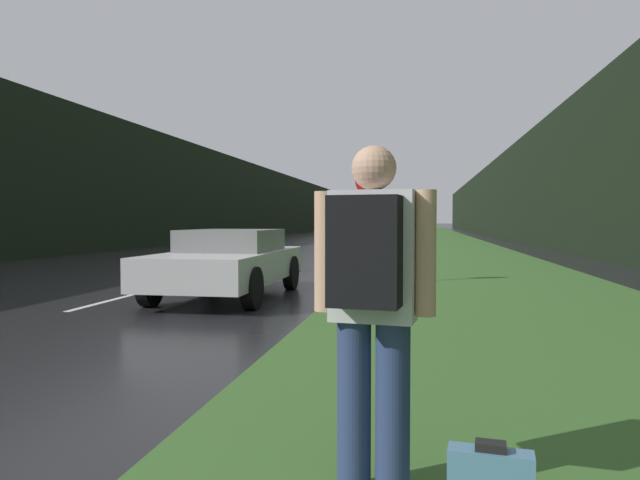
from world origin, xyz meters
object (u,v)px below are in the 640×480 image
at_px(car_passing_near, 229,261).
at_px(delivery_truck, 371,218).
at_px(stop_sign, 369,214).
at_px(hitchhiker_with_backpack, 372,298).
at_px(car_passing_far, 351,235).

relative_size(car_passing_near, delivery_truck, 0.68).
relative_size(stop_sign, hitchhiker_with_backpack, 1.45).
bearing_deg(stop_sign, delivery_truck, 94.98).
xyz_separation_m(hitchhiker_with_backpack, delivery_truck, (-7.23, 82.52, 0.73)).
xyz_separation_m(hitchhiker_with_backpack, car_passing_near, (-3.34, 7.41, -0.37)).
distance_m(hitchhiker_with_backpack, delivery_truck, 82.84).
bearing_deg(hitchhiker_with_backpack, delivery_truck, 102.09).
xyz_separation_m(stop_sign, car_passing_far, (-2.43, 16.31, -0.89)).
relative_size(hitchhiker_with_backpack, car_passing_near, 0.41).
xyz_separation_m(stop_sign, hitchhiker_with_backpack, (0.91, -9.91, -0.55)).
height_order(stop_sign, car_passing_far, stop_sign).
distance_m(car_passing_near, car_passing_far, 18.81).
bearing_deg(stop_sign, car_passing_near, -134.23).
xyz_separation_m(stop_sign, delivery_truck, (-6.32, 72.62, 0.18)).
bearing_deg(car_passing_near, hitchhiker_with_backpack, 114.26).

